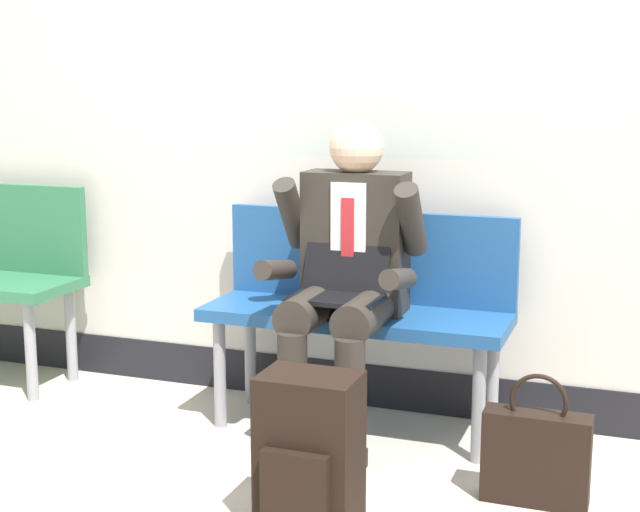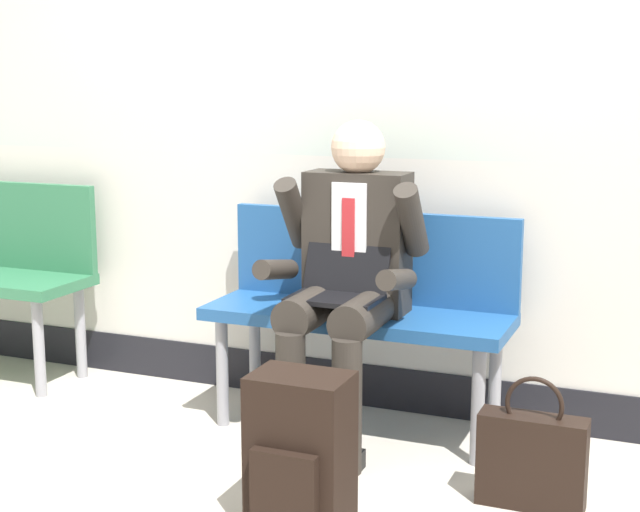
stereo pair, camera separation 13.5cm
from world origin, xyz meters
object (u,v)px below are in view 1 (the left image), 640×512
bench_with_person (361,299)px  backpack (309,456)px  person_seated (345,274)px  handbag (536,456)px

bench_with_person → backpack: size_ratio=2.38×
bench_with_person → backpack: bearing=-81.9°
person_seated → handbag: (0.77, -0.29, -0.51)m
person_seated → handbag: 0.97m
bench_with_person → person_seated: (0.00, -0.19, 0.14)m
person_seated → backpack: bearing=-79.8°
backpack → handbag: bearing=35.4°
backpack → handbag: size_ratio=1.14×
person_seated → backpack: size_ratio=2.44×
backpack → handbag: backpack is taller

